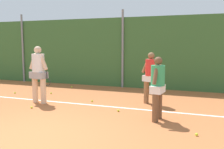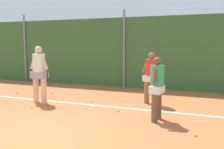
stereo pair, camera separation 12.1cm
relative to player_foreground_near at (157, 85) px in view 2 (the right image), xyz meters
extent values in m
plane|color=#B76638|center=(-2.33, -0.13, -0.93)|extent=(29.34, 29.34, 0.00)
cube|color=#386633|center=(-2.33, 4.61, 0.65)|extent=(19.07, 0.25, 3.16)
cylinder|color=gray|center=(-7.83, 4.44, 0.82)|extent=(0.10, 0.10, 3.50)
cylinder|color=gray|center=(-2.33, 4.44, 0.82)|extent=(0.10, 0.10, 3.50)
cube|color=white|center=(-2.33, 0.89, -0.92)|extent=(13.93, 0.10, 0.01)
cylinder|color=brown|center=(0.02, 0.16, -0.57)|extent=(0.16, 0.16, 0.72)
cylinder|color=brown|center=(-0.02, -0.16, -0.57)|extent=(0.16, 0.16, 0.72)
cube|color=white|center=(0.00, 0.00, -0.11)|extent=(0.34, 0.52, 0.19)
cylinder|color=#339E60|center=(0.00, 0.00, 0.25)|extent=(0.35, 0.35, 0.51)
sphere|color=brown|center=(0.00, 0.00, 0.62)|extent=(0.21, 0.21, 0.21)
cylinder|color=brown|center=(0.03, 0.20, 0.28)|extent=(0.12, 0.29, 0.48)
cylinder|color=brown|center=(-0.03, -0.20, 0.28)|extent=(0.12, 0.29, 0.48)
cylinder|color=beige|center=(-4.23, 0.61, -0.51)|extent=(0.19, 0.19, 0.83)
cylinder|color=beige|center=(-3.86, 0.55, -0.51)|extent=(0.19, 0.19, 0.83)
cube|color=#99999E|center=(-4.05, 0.58, 0.02)|extent=(0.60, 0.41, 0.22)
cylinder|color=white|center=(-4.05, 0.58, 0.42)|extent=(0.41, 0.41, 0.59)
sphere|color=beige|center=(-4.05, 0.58, 0.85)|extent=(0.24, 0.24, 0.24)
cylinder|color=beige|center=(-4.28, 0.62, 0.47)|extent=(0.34, 0.15, 0.56)
cylinder|color=beige|center=(-3.82, 0.55, 0.47)|extent=(0.34, 0.15, 0.56)
cylinder|color=black|center=(-3.72, 0.58, 0.07)|extent=(0.03, 0.03, 0.28)
torus|color=#26262B|center=(-3.72, 0.58, -0.20)|extent=(0.28, 0.07, 0.28)
cylinder|color=#8C603D|center=(-0.66, 1.77, -0.55)|extent=(0.17, 0.17, 0.75)
cylinder|color=#8C603D|center=(-0.35, 1.65, -0.55)|extent=(0.17, 0.17, 0.75)
cube|color=white|center=(-0.50, 1.71, -0.08)|extent=(0.57, 0.45, 0.20)
cylinder|color=red|center=(-0.50, 1.71, 0.28)|extent=(0.37, 0.37, 0.53)
sphere|color=#8C603D|center=(-0.50, 1.71, 0.67)|extent=(0.22, 0.22, 0.22)
cylinder|color=#8C603D|center=(-0.70, 1.79, 0.32)|extent=(0.29, 0.18, 0.51)
cylinder|color=#8C603D|center=(-0.31, 1.64, 0.32)|extent=(0.29, 0.18, 0.51)
sphere|color=#CCDB33|center=(-4.53, 2.00, -0.89)|extent=(0.07, 0.07, 0.07)
sphere|color=#CCDB33|center=(0.99, -0.83, -0.89)|extent=(0.07, 0.07, 0.07)
sphere|color=#CCDB33|center=(-4.47, 3.56, -0.89)|extent=(0.07, 0.07, 0.07)
sphere|color=#CCDB33|center=(-3.83, -0.12, -0.89)|extent=(0.07, 0.07, 0.07)
sphere|color=#CCDB33|center=(-5.94, 1.57, -0.89)|extent=(0.07, 0.07, 0.07)
sphere|color=#CCDB33|center=(-2.44, 1.31, -0.89)|extent=(0.07, 0.07, 0.07)
sphere|color=#CCDB33|center=(-1.20, 0.44, -0.89)|extent=(0.07, 0.07, 0.07)
camera|label=1|loc=(1.00, -6.26, 1.03)|focal=39.58mm
camera|label=2|loc=(1.12, -6.21, 1.03)|focal=39.58mm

